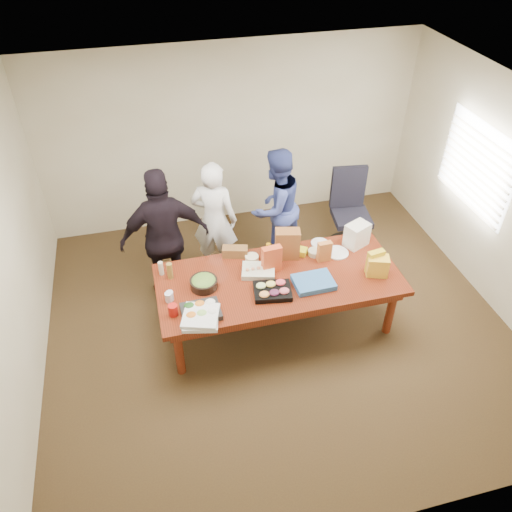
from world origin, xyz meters
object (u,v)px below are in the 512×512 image
object	(u,v)px
person_center	(214,220)
person_right	(276,207)
office_chair	(352,214)
conference_table	(278,301)
salad_bowl	(204,283)
sheet_cake	(258,271)

from	to	relation	value
person_center	person_right	distance (m)	0.86
office_chair	person_center	bearing A→B (deg)	-171.77
conference_table	person_right	bearing A→B (deg)	75.79
person_right	person_center	bearing A→B (deg)	-23.48
conference_table	salad_bowl	bearing A→B (deg)	176.10
conference_table	sheet_cake	xyz separation A→B (m)	(-0.21, 0.14, 0.41)
salad_bowl	person_right	bearing A→B (deg)	46.15
conference_table	person_right	world-z (taller)	person_right
conference_table	person_right	size ratio (longest dim) A/B	1.67
person_center	office_chair	bearing A→B (deg)	-155.43
conference_table	office_chair	distance (m)	1.90
office_chair	person_right	xyz separation A→B (m)	(-1.10, 0.07, 0.25)
sheet_cake	person_center	bearing A→B (deg)	121.87
person_center	conference_table	bearing A→B (deg)	137.65
office_chair	sheet_cake	distance (m)	1.98
office_chair	person_center	distance (m)	1.97
office_chair	sheet_cake	size ratio (longest dim) A/B	3.11
office_chair	sheet_cake	bearing A→B (deg)	-138.57
office_chair	sheet_cake	world-z (taller)	office_chair
person_right	salad_bowl	xyz separation A→B (m)	(-1.19, -1.24, -0.04)
sheet_cake	salad_bowl	world-z (taller)	salad_bowl
sheet_cake	conference_table	bearing A→B (deg)	-17.22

